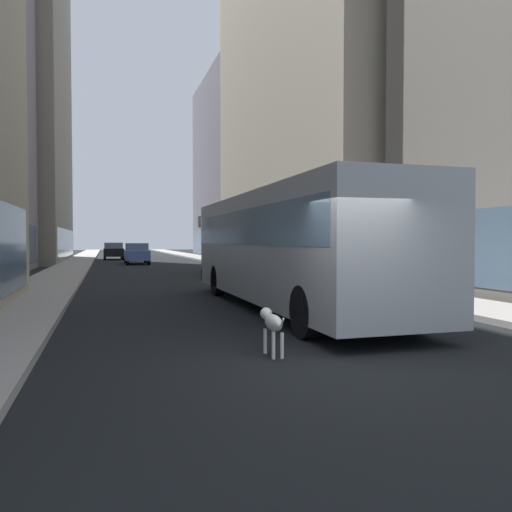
# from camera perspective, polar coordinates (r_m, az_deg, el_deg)

# --- Properties ---
(ground_plane) EXTENTS (120.00, 120.00, 0.00)m
(ground_plane) POSITION_cam_1_polar(r_m,az_deg,el_deg) (42.05, -11.83, -0.76)
(ground_plane) COLOR black
(sidewalk_left) EXTENTS (2.40, 110.00, 0.15)m
(sidewalk_left) POSITION_cam_1_polar(r_m,az_deg,el_deg) (41.96, -19.61, -0.72)
(sidewalk_left) COLOR #9E9991
(sidewalk_left) RESTS_ON ground
(sidewalk_right) EXTENTS (2.40, 110.00, 0.15)m
(sidewalk_right) POSITION_cam_1_polar(r_m,az_deg,el_deg) (42.89, -4.22, -0.57)
(sidewalk_right) COLOR #9E9991
(sidewalk_right) RESTS_ON ground
(building_left_far) EXTENTS (10.18, 19.23, 32.16)m
(building_left_far) POSITION_cam_1_polar(r_m,az_deg,el_deg) (49.86, -26.99, 18.18)
(building_left_far) COLOR gray
(building_left_far) RESTS_ON ground
(building_right_mid) EXTENTS (11.67, 23.59, 32.93)m
(building_right_mid) POSITION_cam_1_polar(r_m,az_deg,el_deg) (37.63, 9.87, 24.63)
(building_right_mid) COLOR #B2A893
(building_right_mid) RESTS_ON ground
(building_right_far) EXTENTS (9.48, 20.23, 20.02)m
(building_right_far) POSITION_cam_1_polar(r_m,az_deg,el_deg) (56.53, -0.64, 10.09)
(building_right_far) COLOR slate
(building_right_far) RESTS_ON ground
(transit_bus) EXTENTS (2.78, 11.53, 3.05)m
(transit_bus) POSITION_cam_1_polar(r_m,az_deg,el_deg) (13.65, 3.45, 1.55)
(transit_bus) COLOR #999EA3
(transit_bus) RESTS_ON ground
(car_grey_wagon) EXTENTS (1.84, 4.16, 1.62)m
(car_grey_wagon) POSITION_cam_1_polar(r_m,az_deg,el_deg) (27.52, -3.39, -0.33)
(car_grey_wagon) COLOR slate
(car_grey_wagon) RESTS_ON ground
(car_black_suv) EXTENTS (1.84, 4.47, 1.62)m
(car_black_suv) POSITION_cam_1_polar(r_m,az_deg,el_deg) (50.36, -15.82, 0.56)
(car_black_suv) COLOR black
(car_black_suv) RESTS_ON ground
(car_blue_hatchback) EXTENTS (1.78, 4.37, 1.62)m
(car_blue_hatchback) POSITION_cam_1_polar(r_m,az_deg,el_deg) (40.28, -13.34, 0.29)
(car_blue_hatchback) COLOR #4C6BB7
(car_blue_hatchback) RESTS_ON ground
(dalmatian_dog) EXTENTS (0.22, 0.96, 0.72)m
(dalmatian_dog) POSITION_cam_1_polar(r_m,az_deg,el_deg) (8.10, 1.83, -7.58)
(dalmatian_dog) COLOR white
(dalmatian_dog) RESTS_ON ground
(pedestrian_with_handbag) EXTENTS (0.45, 0.34, 1.69)m
(pedestrian_with_handbag) POSITION_cam_1_polar(r_m,az_deg,el_deg) (17.58, 14.54, -0.95)
(pedestrian_with_handbag) COLOR #1E1E2D
(pedestrian_with_handbag) RESTS_ON sidewalk_right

